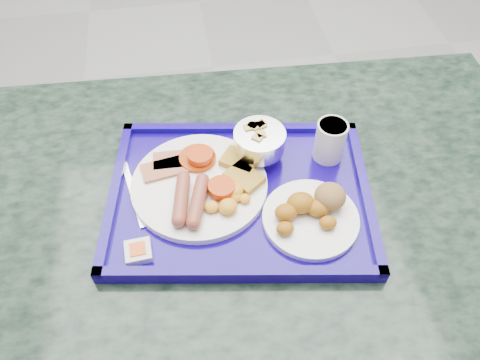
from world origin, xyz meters
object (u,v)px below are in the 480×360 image
object	(u,v)px
table	(250,259)
bread_plate	(312,212)
fruit_bowl	(259,141)
tray	(240,195)
juice_cup	(330,140)
main_plate	(204,184)

from	to	relation	value
table	bread_plate	size ratio (longest dim) A/B	7.40
fruit_bowl	table	bearing A→B (deg)	-107.32
table	tray	world-z (taller)	tray
bread_plate	juice_cup	distance (m)	0.17
juice_cup	bread_plate	bearing A→B (deg)	-116.30
table	tray	size ratio (longest dim) A/B	2.38
main_plate	fruit_bowl	distance (m)	0.14
bread_plate	juice_cup	size ratio (longest dim) A/B	2.06
juice_cup	tray	bearing A→B (deg)	-160.26
table	main_plate	size ratio (longest dim) A/B	4.97
fruit_bowl	juice_cup	world-z (taller)	juice_cup
tray	fruit_bowl	distance (m)	0.12
fruit_bowl	main_plate	bearing A→B (deg)	-151.53
tray	juice_cup	world-z (taller)	juice_cup
table	fruit_bowl	xyz separation A→B (m)	(0.03, 0.11, 0.27)
bread_plate	tray	bearing A→B (deg)	147.46
main_plate	bread_plate	world-z (taller)	bread_plate
bread_plate	juice_cup	bearing A→B (deg)	63.70
tray	fruit_bowl	size ratio (longest dim) A/B	5.34
main_plate	bread_plate	xyz separation A→B (m)	(0.19, -0.10, 0.00)
main_plate	tray	bearing A→B (deg)	-19.36
bread_plate	fruit_bowl	size ratio (longest dim) A/B	1.72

